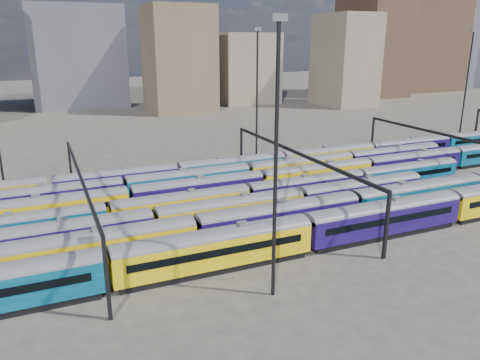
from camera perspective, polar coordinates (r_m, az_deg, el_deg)
name	(u,v)px	position (r m, az deg, el deg)	size (l,w,h in m)	color
ground	(233,213)	(66.44, -0.86, -3.99)	(500.00, 500.00, 0.00)	#3F3A35
rake_0	(384,215)	(60.39, 17.14, -4.06)	(154.93, 3.23, 5.46)	black
rake_1	(280,215)	(57.84, 4.87, -4.32)	(152.10, 3.18, 5.36)	black
rake_2	(64,234)	(56.45, -20.62, -6.17)	(101.09, 2.96, 4.98)	black
rake_3	(182,203)	(63.28, -7.10, -2.80)	(96.36, 2.82, 4.75)	black
rake_4	(199,188)	(68.91, -5.04, -0.98)	(141.30, 2.95, 4.97)	black
rake_5	(189,179)	(73.49, -6.22, 0.12)	(100.01, 2.93, 4.93)	black
rake_6	(282,160)	(85.21, 5.20, 2.46)	(117.58, 2.87, 4.82)	black
gantry_1	(81,184)	(59.91, -18.84, -0.42)	(0.35, 40.35, 8.03)	black
gantry_2	(296,159)	(68.66, 6.86, 2.53)	(0.35, 40.35, 8.03)	black
gantry_3	(450,142)	(87.40, 24.19, 4.26)	(0.35, 40.35, 8.03)	black
mast_2	(276,154)	(41.18, 4.41, 3.19)	(1.40, 0.50, 25.60)	black
mast_3	(257,91)	(90.63, 2.09, 10.74)	(1.40, 0.50, 25.60)	black
mast_5	(467,84)	(118.12, 25.89, 10.54)	(1.40, 0.50, 25.60)	black
skyline	(369,45)	(207.64, 15.40, 15.55)	(399.22, 60.48, 50.03)	#665B4C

